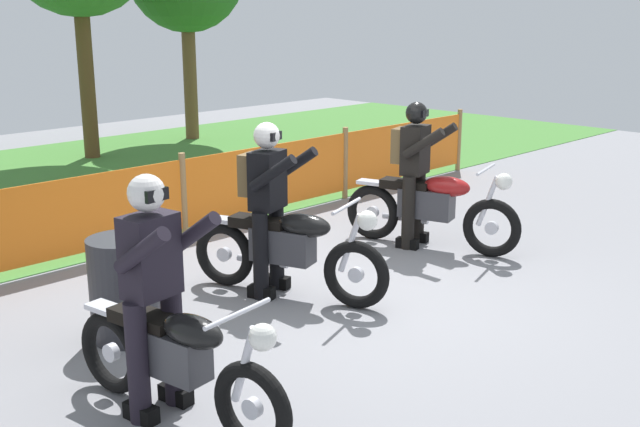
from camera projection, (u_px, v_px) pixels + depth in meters
ground at (345, 293)px, 7.63m from camera, size 24.00×24.00×0.02m
grass_verge at (44, 189)px, 11.97m from camera, size 24.00×7.44×0.01m
barrier_fence at (183, 195)px, 9.30m from camera, size 11.51×0.08×1.05m
motorcycle_lead at (432, 207)px, 8.93m from camera, size 0.84×2.07×1.01m
motorcycle_trailing at (289, 249)px, 7.41m from camera, size 0.90×2.01×0.99m
motorcycle_third at (177, 359)px, 5.16m from camera, size 0.58×1.97×0.93m
rider_lead at (414, 166)px, 8.92m from camera, size 0.66×0.76×1.69m
rider_trailing at (267, 199)px, 7.38m from camera, size 0.67×0.77×1.69m
rider_third at (154, 288)px, 5.14m from camera, size 0.61×0.62×1.69m
oil_drum at (124, 288)px, 6.48m from camera, size 0.58×0.58×0.88m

